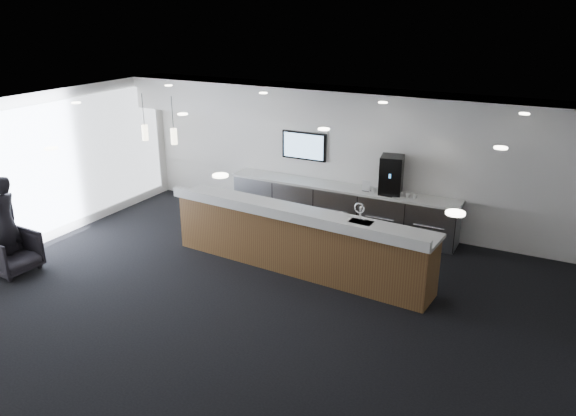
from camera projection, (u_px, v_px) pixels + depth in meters
The scene contains 26 objects.
ground at pixel (253, 301), 9.19m from camera, with size 10.00×10.00×0.00m, color black.
ceiling at pixel (249, 119), 8.16m from camera, with size 10.00×8.00×0.02m, color black.
back_wall at pixel (348, 157), 12.01m from camera, with size 10.00×0.02×3.00m, color white.
left_wall at pixel (30, 173), 10.86m from camera, with size 0.02×8.00×3.00m, color white.
soffit_bulkhead at pixel (342, 106), 11.24m from camera, with size 10.00×0.90×0.70m, color white.
alcove_panel at pixel (347, 153), 11.95m from camera, with size 9.80×0.06×1.40m, color white.
window_blinds_wall at pixel (31, 173), 10.84m from camera, with size 0.04×7.36×2.55m, color white.
back_credenza at pixel (340, 207), 12.06m from camera, with size 5.06×0.66×0.95m.
wall_tv at pixel (304, 146), 12.31m from camera, with size 1.05×0.08×0.62m.
pendant_left at pixel (159, 141), 10.13m from camera, with size 0.12×0.12×0.30m, color #FFEFC6.
pendant_right at pixel (130, 137), 10.44m from camera, with size 0.12×0.12×0.30m, color #FFEFC6.
ceiling_can_lights at pixel (249, 121), 8.17m from camera, with size 7.00×5.00×0.02m, color white, non-canonical shape.
service_counter at pixel (298, 240), 10.11m from camera, with size 5.13×1.21×1.49m.
coffee_machine at pixel (391, 175), 11.32m from camera, with size 0.53×0.62×0.78m.
info_sign_left at pixel (366, 186), 11.51m from camera, with size 0.17×0.02×0.23m, color white.
info_sign_right at pixel (390, 190), 11.25m from camera, with size 0.16×0.02×0.22m, color white.
armchair at pixel (12, 253), 10.09m from camera, with size 0.79×0.81×0.74m, color black.
lounge_guest at pixel (6, 223), 10.10m from camera, with size 0.63×0.42×1.73m, color black.
cup_0 at pixel (415, 197), 11.11m from camera, with size 0.09×0.09×0.08m, color white.
cup_1 at pixel (408, 195), 11.17m from camera, with size 0.09×0.09×0.08m, color white.
cup_2 at pixel (401, 194), 11.23m from camera, with size 0.09×0.09×0.08m, color white.
cup_3 at pixel (394, 193), 11.29m from camera, with size 0.09×0.09×0.08m, color white.
cup_4 at pixel (388, 192), 11.35m from camera, with size 0.09×0.09×0.08m, color white.
cup_5 at pixel (381, 191), 11.41m from camera, with size 0.09×0.09×0.08m, color white.
cup_6 at pixel (374, 190), 11.47m from camera, with size 0.09×0.09×0.08m, color white.
cup_7 at pixel (368, 189), 11.53m from camera, with size 0.09×0.09×0.08m, color white.
Camera 1 is at (4.28, -6.92, 4.57)m, focal length 35.00 mm.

